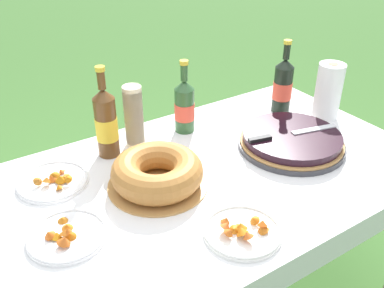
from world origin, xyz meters
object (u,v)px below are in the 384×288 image
bundt_cake (157,172)px  snack_plate_near (67,235)px  cup_stack (134,116)px  juice_bottle_red (283,86)px  cider_bottle_amber (106,123)px  cider_bottle_green (184,106)px  snack_plate_left (53,181)px  paper_towel_roll (328,91)px  snack_plate_right (242,231)px  berry_tart (291,141)px  serving_knife (286,134)px

bundt_cake → snack_plate_near: size_ratio=1.48×
cup_stack → juice_bottle_red: juice_bottle_red is taller
cup_stack → cider_bottle_amber: bearing=-172.8°
juice_bottle_red → cider_bottle_amber: bearing=174.6°
bundt_cake → cider_bottle_green: 0.40m
snack_plate_left → snack_plate_near: bearing=-100.2°
bundt_cake → snack_plate_near: bundt_cake is taller
juice_bottle_red → paper_towel_roll: juice_bottle_red is taller
juice_bottle_red → snack_plate_near: size_ratio=1.42×
cider_bottle_amber → snack_plate_left: (-0.23, -0.07, -0.12)m
cider_bottle_amber → snack_plate_left: cider_bottle_amber is taller
cider_bottle_green → juice_bottle_red: size_ratio=0.93×
snack_plate_right → snack_plate_left: bearing=124.9°
berry_tart → snack_plate_left: berry_tart is taller
cider_bottle_amber → snack_plate_left: size_ratio=1.45×
cider_bottle_amber → serving_knife: bearing=-29.6°
berry_tart → juice_bottle_red: bearing=54.3°
snack_plate_near → snack_plate_right: snack_plate_right is taller
cider_bottle_green → snack_plate_left: 0.58m
cider_bottle_green → snack_plate_near: (-0.62, -0.36, -0.10)m
cider_bottle_green → berry_tart: bearing=-51.3°
bundt_cake → cider_bottle_amber: 0.29m
berry_tart → snack_plate_near: (-0.89, -0.02, -0.02)m
cup_stack → cider_bottle_green: 0.22m
serving_knife → paper_towel_roll: bearing=30.2°
cup_stack → snack_plate_left: bearing=-166.1°
snack_plate_left → cider_bottle_amber: bearing=17.0°
cider_bottle_amber → paper_towel_roll: (0.91, -0.23, -0.01)m
juice_bottle_red → snack_plate_left: bearing=179.8°
cup_stack → paper_towel_roll: size_ratio=0.99×
serving_knife → juice_bottle_red: juice_bottle_red is taller
cider_bottle_amber → juice_bottle_red: 0.79m
cup_stack → snack_plate_near: (-0.40, -0.37, -0.11)m
serving_knife → cup_stack: cup_stack is taller
bundt_cake → snack_plate_left: size_ratio=1.41×
cider_bottle_amber → snack_plate_left: bearing=-163.0°
snack_plate_right → paper_towel_roll: (0.76, 0.38, 0.11)m
juice_bottle_red → paper_towel_roll: bearing=-52.7°
cup_stack → snack_plate_near: cup_stack is taller
cider_bottle_amber → paper_towel_roll: cider_bottle_amber is taller
cider_bottle_green → snack_plate_near: cider_bottle_green is taller
juice_bottle_red → snack_plate_right: 0.85m
snack_plate_left → cider_bottle_green: bearing=7.5°
berry_tart → serving_knife: bearing=166.6°
cup_stack → snack_plate_near: 0.55m
bundt_cake → snack_plate_left: 0.35m
juice_bottle_red → snack_plate_left: juice_bottle_red is taller
serving_knife → snack_plate_near: (-0.86, -0.03, -0.05)m
cider_bottle_green → snack_plate_left: size_ratio=1.26×
bundt_cake → juice_bottle_red: size_ratio=1.04×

